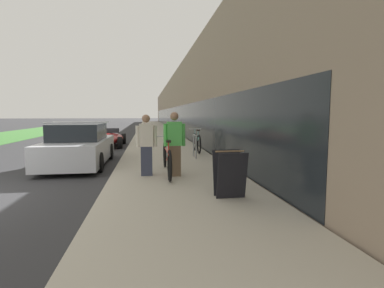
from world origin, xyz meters
name	(u,v)px	position (x,y,z in m)	size (l,w,h in m)	color
sidewalk_slab	(156,132)	(5.06, 21.00, 0.08)	(3.41, 70.00, 0.16)	#B2AA99
storefront_facade	(210,105)	(11.80, 29.00, 2.72)	(10.01, 70.00, 5.45)	gray
lawn_strip	(36,131)	(-6.50, 25.00, 0.02)	(5.48, 70.00, 0.03)	#3D7533
tandem_bicycle	(167,159)	(4.82, 1.57, 0.56)	(0.52, 2.73, 0.95)	black
person_rider	(174,144)	(5.00, 1.23, 0.98)	(0.56, 0.22, 1.64)	brown
person_bystander	(146,145)	(4.29, 1.41, 0.95)	(0.53, 0.21, 1.57)	#33384C
bike_rack_hoop	(195,144)	(6.01, 4.32, 0.67)	(0.05, 0.60, 0.84)	gray
cruiser_bike_nearest	(197,143)	(6.34, 5.85, 0.56)	(0.52, 1.86, 0.96)	black
sandwich_board_sign	(229,174)	(5.86, -0.86, 0.61)	(0.56, 0.56, 0.90)	black
parked_sedan_curbside	(79,146)	(2.04, 4.14, 0.65)	(1.91, 4.39, 1.48)	silver
vintage_roadster_curbside	(108,139)	(2.20, 10.21, 0.41)	(1.71, 4.21, 0.95)	maroon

